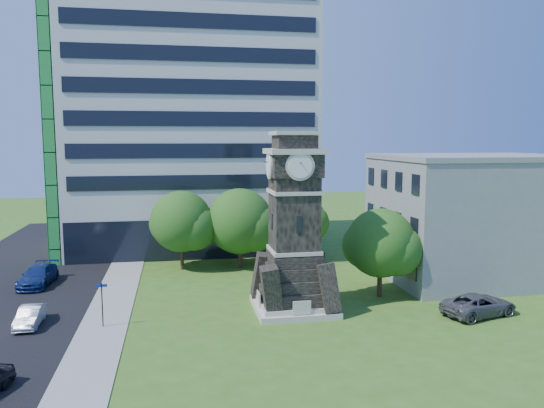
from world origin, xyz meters
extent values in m
plane|color=#385F1B|center=(0.00, 0.00, 0.00)|extent=(160.00, 160.00, 0.00)
cube|color=gray|center=(-9.50, 5.00, 0.03)|extent=(3.00, 70.00, 0.06)
cube|color=#BAB3A2|center=(3.00, 2.00, 0.20)|extent=(5.40, 5.40, 0.40)
cube|color=#BAB3A2|center=(3.00, 2.00, 0.55)|extent=(4.80, 4.80, 0.30)
cube|color=black|center=(3.00, 2.00, 7.20)|extent=(3.00, 3.00, 6.40)
cube|color=#BAB3A2|center=(3.00, 2.00, 4.20)|extent=(3.25, 3.25, 0.25)
cube|color=#BAB3A2|center=(3.00, 2.00, 8.20)|extent=(3.25, 3.25, 0.25)
cube|color=black|center=(3.00, 0.48, 6.20)|extent=(0.35, 0.08, 1.10)
cube|color=black|center=(3.00, 2.00, 10.00)|extent=(3.30, 3.30, 1.60)
cube|color=#BAB3A2|center=(3.00, 2.00, 10.90)|extent=(3.70, 3.70, 0.35)
cylinder|color=white|center=(3.00, 0.23, 10.00)|extent=(1.56, 0.06, 1.56)
cylinder|color=white|center=(1.23, 2.00, 10.00)|extent=(0.06, 1.56, 1.56)
cube|color=black|center=(3.00, 2.00, 11.50)|extent=(2.60, 2.60, 0.90)
cube|color=#BAB3A2|center=(3.00, 2.00, 12.10)|extent=(3.00, 3.00, 0.25)
cube|color=silver|center=(-3.00, 26.00, 14.00)|extent=(25.00, 15.00, 28.00)
cube|color=black|center=(-3.00, 18.80, 2.00)|extent=(24.50, 0.80, 4.00)
cube|color=gray|center=(20.00, 8.00, 5.00)|extent=(15.00, 12.00, 10.00)
cube|color=gray|center=(20.00, 8.00, 10.20)|extent=(15.20, 12.20, 0.40)
imported|color=silver|center=(-14.07, 1.83, 0.60)|extent=(1.33, 3.69, 1.21)
imported|color=navy|center=(-15.92, 11.64, 0.77)|extent=(2.56, 5.48, 1.55)
imported|color=#56555B|center=(14.89, -1.44, 0.73)|extent=(5.73, 3.75, 1.46)
cube|color=black|center=(2.89, 0.31, 0.33)|extent=(0.06, 0.42, 0.66)
cube|color=black|center=(4.48, 0.31, 0.33)|extent=(0.06, 0.42, 0.66)
cube|color=#331E11|center=(3.68, 0.31, 0.42)|extent=(1.68, 0.45, 0.04)
cube|color=#331E11|center=(3.68, 0.51, 0.68)|extent=(1.68, 0.04, 0.37)
cylinder|color=black|center=(-9.51, 0.68, 1.43)|extent=(0.07, 0.07, 2.86)
cube|color=#0D1090|center=(-9.51, 0.68, 2.68)|extent=(0.69, 0.05, 0.17)
cylinder|color=#332114|center=(-4.42, 14.85, 1.28)|extent=(0.33, 0.33, 2.55)
sphere|color=#34671E|center=(-4.42, 14.85, 4.40)|extent=(5.51, 5.51, 5.51)
sphere|color=#34671E|center=(-3.32, 14.30, 3.90)|extent=(4.13, 4.13, 4.13)
sphere|color=#34671E|center=(-5.39, 15.54, 4.11)|extent=(3.85, 3.85, 3.85)
cylinder|color=#332114|center=(0.79, 14.52, 1.25)|extent=(0.40, 0.40, 2.51)
sphere|color=#2F671E|center=(0.79, 14.52, 4.32)|extent=(5.97, 5.97, 5.97)
sphere|color=#2F671E|center=(1.98, 13.93, 3.83)|extent=(4.47, 4.47, 4.47)
sphere|color=#2F671E|center=(-0.25, 15.27, 4.04)|extent=(4.18, 4.18, 4.18)
cylinder|color=#332114|center=(6.84, 16.62, 1.22)|extent=(0.41, 0.41, 2.44)
sphere|color=#316A1F|center=(6.84, 16.62, 4.20)|extent=(4.82, 4.82, 4.82)
sphere|color=#316A1F|center=(7.80, 16.14, 3.73)|extent=(3.62, 3.62, 3.62)
sphere|color=#316A1F|center=(5.99, 17.23, 3.93)|extent=(3.37, 3.37, 3.37)
cylinder|color=#332114|center=(9.99, 3.85, 1.18)|extent=(0.36, 0.36, 2.36)
sphere|color=#2E591A|center=(9.99, 3.85, 4.07)|extent=(5.13, 5.13, 5.13)
sphere|color=#2E591A|center=(11.02, 3.34, 3.61)|extent=(3.85, 3.85, 3.85)
sphere|color=#2E591A|center=(9.10, 4.49, 3.81)|extent=(3.59, 3.59, 3.59)
camera|label=1|loc=(-4.81, -32.64, 11.71)|focal=35.00mm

